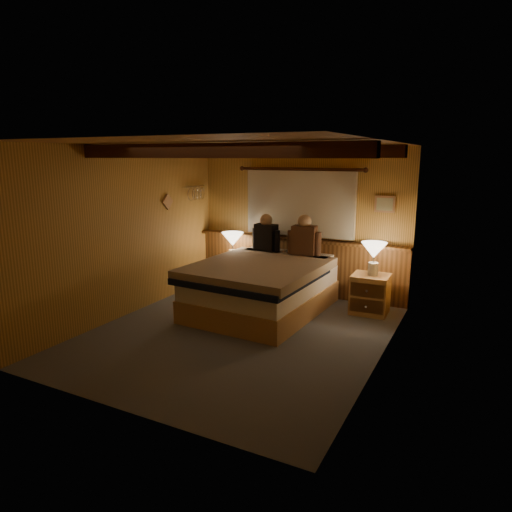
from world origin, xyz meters
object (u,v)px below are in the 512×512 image
Objects in this scene: nightstand_left at (231,274)px; lamp_right at (374,252)px; nightstand_right at (370,294)px; person_right at (304,238)px; lamp_left at (233,241)px; person_left at (266,236)px; bed at (262,286)px; duffel_bag at (230,287)px.

nightstand_left is 1.04× the size of lamp_right.
nightstand_right is 0.87× the size of person_right.
nightstand_left is at bearing 173.15° from nightstand_right.
person_left reaches higher than lamp_left.
person_right is at bearing 5.35° from person_left.
bed is 4.64× the size of lamp_left.
lamp_right is at bearing 3.23° from person_left.
nightstand_left is 0.75× the size of person_right.
person_left is (-1.78, 0.14, 0.08)m from lamp_right.
lamp_left is at bearing 175.55° from lamp_right.
lamp_left is at bearing 141.34° from bed.
person_left is (-1.76, 0.16, 0.70)m from nightstand_right.
person_right is (1.37, -0.09, 0.75)m from nightstand_left.
person_left reaches higher than duffel_bag.
lamp_right is at bearing 42.05° from nightstand_right.
bed is 1.69m from lamp_right.
bed is 3.42× the size of person_right.
lamp_left is (-0.98, 0.86, 0.45)m from bed.
person_left is 1.03m from duffel_bag.
lamp_right reaches higher than nightstand_right.
lamp_right is at bearing -10.11° from person_right.
duffel_bag is at bearing -174.05° from lamp_right.
nightstand_right is at bearing -0.10° from duffel_bag.
lamp_right is (0.02, 0.02, 0.62)m from nightstand_right.
lamp_left is 2.44m from lamp_right.
nightstand_right is at bearing -5.84° from nightstand_left.
person_left is at bearing -5.46° from nightstand_left.
person_right is at bearing 68.88° from bed.
nightstand_left is at bearing 142.08° from bed.
lamp_left reaches higher than duffel_bag.
nightstand_left is 0.59m from lamp_left.
lamp_right is at bearing -4.45° from lamp_left.
person_left reaches higher than lamp_right.
nightstand_right is 1.31m from person_right.
person_right is 1.46m from duffel_bag.
bed is 1.07m from person_left.
nightstand_left is 2.57m from lamp_right.
person_right reaches higher than nightstand_right.
person_left reaches higher than nightstand_right.
lamp_right is 0.94× the size of duffel_bag.
person_left is 0.95× the size of person_right.
nightstand_right is 0.91× the size of person_left.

